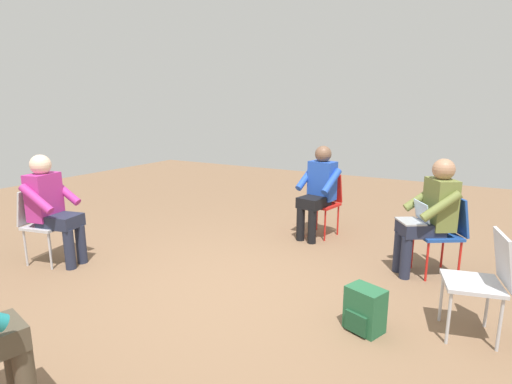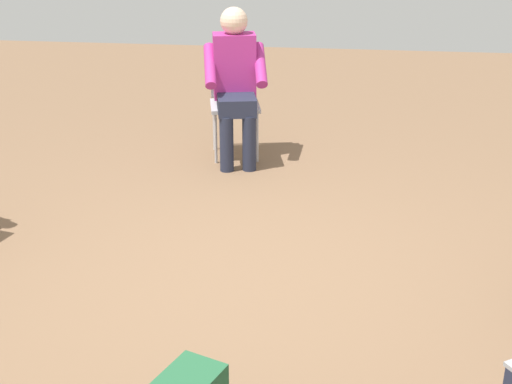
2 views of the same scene
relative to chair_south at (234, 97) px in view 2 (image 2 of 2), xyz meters
The scene contains 3 objects.
ground_plane 2.37m from the chair_south, 100.00° to the left, with size 14.00×14.00×0.00m, color brown.
chair_south is the anchor object (origin of this frame).
person_in_magenta 0.26m from the chair_south, 102.56° to the left, with size 0.56×0.57×1.24m.
Camera 2 is at (-0.53, 3.45, 2.03)m, focal length 50.00 mm.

